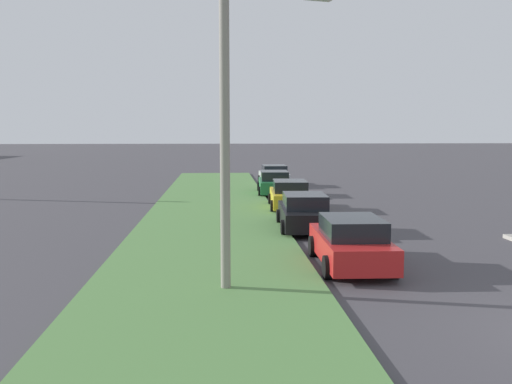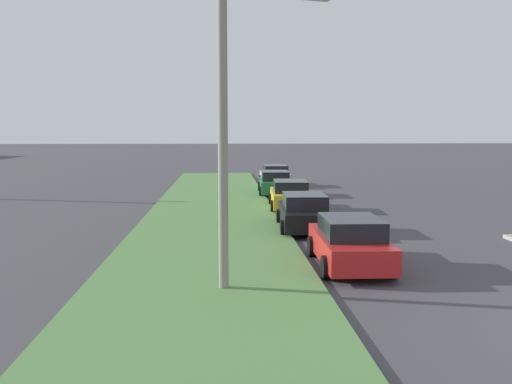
{
  "view_description": "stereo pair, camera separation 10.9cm",
  "coord_description": "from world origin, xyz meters",
  "px_view_note": "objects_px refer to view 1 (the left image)",
  "views": [
    {
      "loc": [
        -9.36,
        7.49,
        3.96
      ],
      "look_at": [
        14.44,
        5.93,
        1.27
      ],
      "focal_mm": 38.73,
      "sensor_mm": 36.0,
      "label": 1
    },
    {
      "loc": [
        -9.37,
        7.38,
        3.96
      ],
      "look_at": [
        14.44,
        5.93,
        1.27
      ],
      "focal_mm": 38.73,
      "sensor_mm": 36.0,
      "label": 2
    }
  ],
  "objects_px": {
    "parked_car_red": "(351,242)",
    "streetlight": "(239,112)",
    "parked_car_black": "(304,213)",
    "parked_car_yellow": "(290,195)",
    "parked_car_silver": "(274,176)",
    "parked_car_green": "(274,183)"
  },
  "relations": [
    {
      "from": "parked_car_red",
      "to": "parked_car_silver",
      "type": "xyz_separation_m",
      "value": [
        23.52,
        -0.07,
        0.0
      ]
    },
    {
      "from": "parked_car_black",
      "to": "streetlight",
      "type": "xyz_separation_m",
      "value": [
        -8.06,
        2.85,
        3.67
      ]
    },
    {
      "from": "parked_car_black",
      "to": "parked_car_yellow",
      "type": "xyz_separation_m",
      "value": [
        5.77,
        -0.15,
        0.0
      ]
    },
    {
      "from": "parked_car_black",
      "to": "parked_car_yellow",
      "type": "relative_size",
      "value": 1.0
    },
    {
      "from": "parked_car_black",
      "to": "streetlight",
      "type": "bearing_deg",
      "value": 163.02
    },
    {
      "from": "parked_car_yellow",
      "to": "streetlight",
      "type": "bearing_deg",
      "value": 170.64
    },
    {
      "from": "parked_car_yellow",
      "to": "parked_car_silver",
      "type": "distance_m",
      "value": 11.9
    },
    {
      "from": "parked_car_black",
      "to": "parked_car_silver",
      "type": "relative_size",
      "value": 1.01
    },
    {
      "from": "parked_car_red",
      "to": "streetlight",
      "type": "height_order",
      "value": "streetlight"
    },
    {
      "from": "parked_car_yellow",
      "to": "parked_car_green",
      "type": "bearing_deg",
      "value": 4.17
    },
    {
      "from": "parked_car_red",
      "to": "streetlight",
      "type": "xyz_separation_m",
      "value": [
        -2.2,
        3.31,
        3.67
      ]
    },
    {
      "from": "parked_car_black",
      "to": "parked_car_green",
      "type": "distance_m",
      "value": 12.08
    },
    {
      "from": "parked_car_yellow",
      "to": "streetlight",
      "type": "height_order",
      "value": "streetlight"
    },
    {
      "from": "parked_car_black",
      "to": "parked_car_yellow",
      "type": "height_order",
      "value": "same"
    },
    {
      "from": "parked_car_black",
      "to": "parked_car_yellow",
      "type": "distance_m",
      "value": 5.77
    },
    {
      "from": "parked_car_red",
      "to": "parked_car_green",
      "type": "distance_m",
      "value": 17.95
    },
    {
      "from": "parked_car_black",
      "to": "parked_car_green",
      "type": "relative_size",
      "value": 1.0
    },
    {
      "from": "parked_car_yellow",
      "to": "parked_car_silver",
      "type": "relative_size",
      "value": 1.01
    },
    {
      "from": "streetlight",
      "to": "parked_car_green",
      "type": "bearing_deg",
      "value": -8.07
    },
    {
      "from": "parked_car_black",
      "to": "parked_car_yellow",
      "type": "bearing_deg",
      "value": 1.0
    },
    {
      "from": "parked_car_silver",
      "to": "streetlight",
      "type": "relative_size",
      "value": 0.58
    },
    {
      "from": "parked_car_red",
      "to": "parked_car_black",
      "type": "height_order",
      "value": "same"
    }
  ]
}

